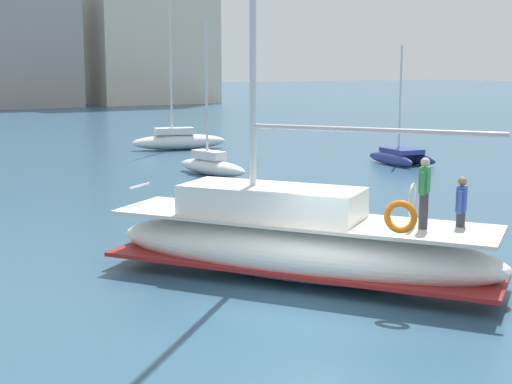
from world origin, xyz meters
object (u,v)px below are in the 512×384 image
moored_sloop_far (402,155)px  main_sailboat (296,241)px  moored_cutter_left (211,164)px  moored_catamaran (179,139)px

moored_sloop_far → main_sailboat: bearing=-138.5°
moored_sloop_far → moored_cutter_left: (-10.21, 1.63, 0.02)m
moored_sloop_far → moored_catamaran: (-7.05, 12.08, 0.15)m
main_sailboat → moored_catamaran: main_sailboat is taller
moored_sloop_far → moored_cutter_left: bearing=170.9°
main_sailboat → moored_catamaran: size_ratio=1.35×
moored_sloop_far → moored_catamaran: bearing=120.3°
main_sailboat → moored_catamaran: (9.16, 26.42, -0.27)m
main_sailboat → moored_catamaran: bearing=70.9°
moored_catamaran → moored_cutter_left: (-3.16, -10.45, -0.13)m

